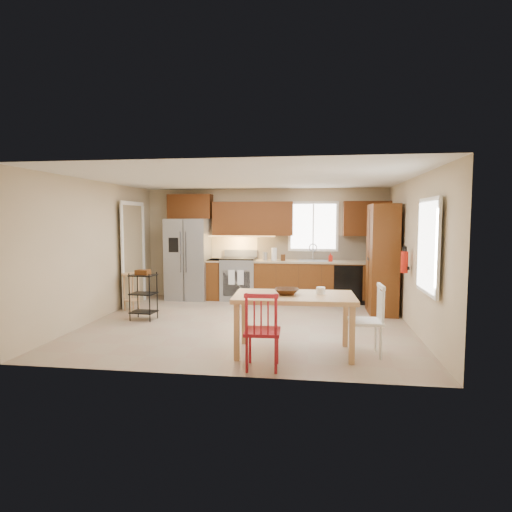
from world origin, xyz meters
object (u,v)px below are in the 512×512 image
Objects in this scene: table_jar at (321,292)px; fire_extinguisher at (404,262)px; utility_cart at (143,296)px; dining_table at (294,325)px; chair_red at (262,330)px; refrigerator at (188,259)px; bar_stool at (131,292)px; pantry at (382,259)px; table_bowl at (287,295)px; range_stove at (239,279)px; soap_bottle at (330,257)px; chair_white at (366,320)px.

fire_extinguisher is at bearing 48.42° from table_jar.
dining_table is at bearing -23.85° from utility_cart.
refrigerator is at bearing 115.10° from chair_red.
refrigerator reaches higher than dining_table.
bar_stool is (-5.09, 0.58, -0.73)m from fire_extinguisher.
refrigerator is 4.50m from dining_table.
pantry is 1.07m from fire_extinguisher.
dining_table reaches higher than bar_stool.
refrigerator is 1.67m from bar_stool.
fire_extinguisher is 2.52m from table_bowl.
refrigerator is 1.98× the size of range_stove.
dining_table is (-1.75, -1.68, -0.71)m from fire_extinguisher.
chair_red reaches higher than utility_cart.
table_jar is at bearing -19.54° from utility_cart.
bar_stool is (-2.98, 2.91, -0.10)m from chair_red.
soap_bottle reaches higher than table_jar.
pantry is 3.21m from dining_table.
dining_table is at bearing 0.00° from table_bowl.
table_bowl is (0.25, 0.65, 0.32)m from chair_red.
range_stove is at bearing 109.66° from table_bowl.
bar_stool is 0.87× the size of utility_cart.
pantry reaches higher than dining_table.
soap_bottle is 4.41m from chair_red.
range_stove is 0.57× the size of dining_table.
refrigerator is 12.74× the size of table_jar.
range_stove is at bearing 177.60° from soap_bottle.
chair_red is at bearing 116.02° from chair_white.
dining_table is 4.94× the size of table_bowl.
chair_red is at bearing -102.55° from soap_bottle.
chair_red is at bearing -76.12° from range_stove.
refrigerator reaches higher than range_stove.
table_bowl is at bearing -167.47° from table_jar.
bar_stool is (-3.94, -1.37, -0.62)m from soap_bottle.
fire_extinguisher is at bearing 41.48° from dining_table.
chair_red is at bearing -36.82° from utility_cart.
table_jar is at bearing -114.53° from pantry.
chair_red is at bearing -132.09° from fire_extinguisher.
bar_stool is (-4.89, -0.47, -0.68)m from pantry.
fire_extinguisher is at bearing -28.51° from chair_white.
fire_extinguisher reaches higher than soap_bottle.
range_stove is at bearing 108.76° from dining_table.
table_jar is (-0.60, 0.05, 0.35)m from chair_white.
chair_white is (-0.80, -1.63, -0.63)m from fire_extinguisher.
pantry is at bearing 100.78° from fire_extinguisher.
table_bowl is 0.47m from table_jar.
range_stove is at bearing 101.60° from chair_red.
chair_white is (1.30, 0.70, 0.00)m from chair_red.
chair_white reaches higher than table_bowl.
chair_white is (0.95, 0.05, 0.08)m from dining_table.
chair_white is at bearing -57.01° from range_stove.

